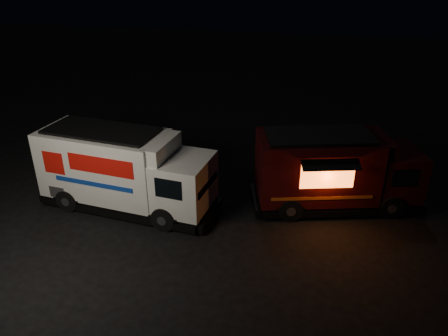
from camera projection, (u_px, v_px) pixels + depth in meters
ground at (165, 232)px, 14.38m from camera, size 80.00×80.00×0.00m
white_truck at (127, 171)px, 15.19m from camera, size 6.55×2.84×2.88m
red_truck at (338, 170)px, 15.34m from camera, size 6.32×3.71×2.77m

